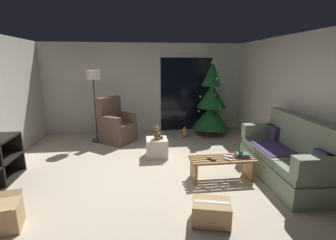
# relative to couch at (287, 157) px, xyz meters

# --- Properties ---
(ground_plane) EXTENTS (7.00, 7.00, 0.00)m
(ground_plane) POSITION_rel_couch_xyz_m (-2.32, 0.37, -0.40)
(ground_plane) COLOR beige
(wall_back) EXTENTS (5.72, 0.12, 2.50)m
(wall_back) POSITION_rel_couch_xyz_m (-2.32, 3.43, 0.85)
(wall_back) COLOR silver
(wall_back) RESTS_ON ground
(wall_right) EXTENTS (0.12, 6.00, 2.50)m
(wall_right) POSITION_rel_couch_xyz_m (0.54, 0.37, 0.85)
(wall_right) COLOR silver
(wall_right) RESTS_ON ground
(patio_door_frame) EXTENTS (1.60, 0.02, 2.20)m
(patio_door_frame) POSITION_rel_couch_xyz_m (-1.10, 3.35, 0.70)
(patio_door_frame) COLOR silver
(patio_door_frame) RESTS_ON ground
(patio_door_glass) EXTENTS (1.50, 0.02, 2.10)m
(patio_door_glass) POSITION_rel_couch_xyz_m (-1.10, 3.34, 0.65)
(patio_door_glass) COLOR black
(patio_door_glass) RESTS_ON ground
(couch) EXTENTS (0.86, 1.97, 1.08)m
(couch) POSITION_rel_couch_xyz_m (0.00, 0.00, 0.00)
(couch) COLOR gray
(couch) RESTS_ON ground
(coffee_table) EXTENTS (1.10, 0.40, 0.38)m
(coffee_table) POSITION_rel_couch_xyz_m (-1.10, 0.14, -0.14)
(coffee_table) COLOR #9E7547
(coffee_table) RESTS_ON ground
(remote_silver) EXTENTS (0.12, 0.16, 0.02)m
(remote_silver) POSITION_rel_couch_xyz_m (-1.04, 0.04, -0.01)
(remote_silver) COLOR #ADADB2
(remote_silver) RESTS_ON coffee_table
(remote_white) EXTENTS (0.15, 0.12, 0.02)m
(remote_white) POSITION_rel_couch_xyz_m (-0.99, 0.17, -0.01)
(remote_white) COLOR silver
(remote_white) RESTS_ON coffee_table
(remote_black) EXTENTS (0.13, 0.15, 0.02)m
(remote_black) POSITION_rel_couch_xyz_m (-1.31, 0.06, -0.01)
(remote_black) COLOR black
(remote_black) RESTS_ON coffee_table
(book_stack) EXTENTS (0.27, 0.20, 0.06)m
(book_stack) POSITION_rel_couch_xyz_m (-0.75, 0.13, 0.01)
(book_stack) COLOR #6B3D7A
(book_stack) RESTS_ON coffee_table
(cell_phone) EXTENTS (0.13, 0.16, 0.01)m
(cell_phone) POSITION_rel_couch_xyz_m (-0.78, 0.13, 0.05)
(cell_phone) COLOR black
(cell_phone) RESTS_ON book_stack
(christmas_tree) EXTENTS (0.99, 0.99, 2.06)m
(christmas_tree) POSITION_rel_couch_xyz_m (-0.54, 2.66, 0.51)
(christmas_tree) COLOR #4C1E19
(christmas_tree) RESTS_ON ground
(armchair) EXTENTS (0.96, 0.96, 1.13)m
(armchair) POSITION_rel_couch_xyz_m (-3.06, 2.41, 0.00)
(armchair) COLOR brown
(armchair) RESTS_ON ground
(floor_lamp) EXTENTS (0.32, 0.32, 1.78)m
(floor_lamp) POSITION_rel_couch_xyz_m (-3.57, 2.51, 1.11)
(floor_lamp) COLOR #2D2D30
(floor_lamp) RESTS_ON ground
(ottoman) EXTENTS (0.44, 0.44, 0.40)m
(ottoman) POSITION_rel_couch_xyz_m (-2.13, 1.28, -0.20)
(ottoman) COLOR beige
(ottoman) RESTS_ON ground
(teddy_bear_chestnut) EXTENTS (0.21, 0.22, 0.29)m
(teddy_bear_chestnut) POSITION_rel_couch_xyz_m (-2.12, 1.27, 0.12)
(teddy_bear_chestnut) COLOR brown
(teddy_bear_chestnut) RESTS_ON ottoman
(teddy_bear_honey_by_tree) EXTENTS (0.22, 0.21, 0.29)m
(teddy_bear_honey_by_tree) POSITION_rel_couch_xyz_m (-1.30, 2.56, -0.28)
(teddy_bear_honey_by_tree) COLOR tan
(teddy_bear_honey_by_tree) RESTS_ON ground
(cardboard_box_taped_mid_floor) EXTENTS (0.54, 0.45, 0.29)m
(cardboard_box_taped_mid_floor) POSITION_rel_couch_xyz_m (-1.62, -0.98, -0.26)
(cardboard_box_taped_mid_floor) COLOR tan
(cardboard_box_taped_mid_floor) RESTS_ON ground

